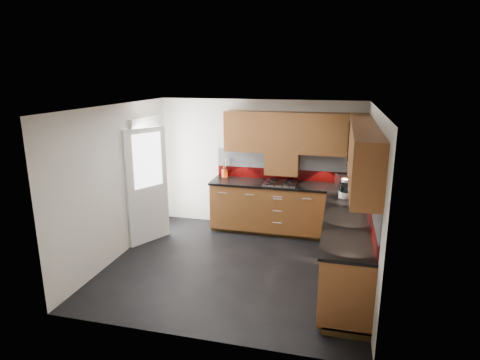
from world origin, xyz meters
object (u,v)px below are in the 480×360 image
(gas_hob, at_px, (280,183))
(food_processor, at_px, (345,189))
(utensil_pot, at_px, (225,172))
(toaster, at_px, (344,180))

(gas_hob, distance_m, food_processor, 1.26)
(gas_hob, distance_m, utensil_pot, 1.13)
(utensil_pot, xyz_separation_m, food_processor, (2.21, -0.81, 0.04))
(utensil_pot, xyz_separation_m, toaster, (2.20, -0.05, 0.01))
(toaster, bearing_deg, gas_hob, -171.19)
(gas_hob, xyz_separation_m, food_processor, (1.11, -0.58, 0.12))
(gas_hob, height_order, utensil_pot, utensil_pot)
(utensil_pot, height_order, toaster, utensil_pot)
(gas_hob, bearing_deg, toaster, 8.81)
(utensil_pot, distance_m, toaster, 2.20)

